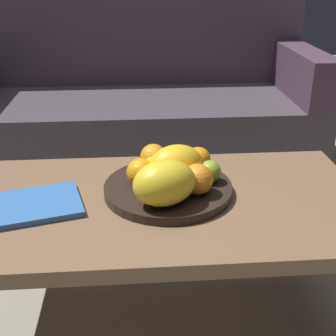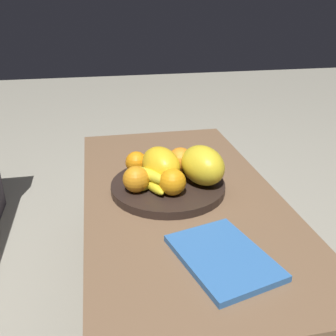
{
  "view_description": "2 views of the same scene",
  "coord_description": "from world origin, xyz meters",
  "px_view_note": "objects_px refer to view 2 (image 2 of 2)",
  "views": [
    {
      "loc": [
        -0.06,
        -1.05,
        1.0
      ],
      "look_at": [
        0.03,
        0.04,
        0.5
      ],
      "focal_mm": 47.81,
      "sensor_mm": 36.0,
      "label": 1
    },
    {
      "loc": [
        -1.0,
        0.24,
        0.98
      ],
      "look_at": [
        0.03,
        0.04,
        0.5
      ],
      "focal_mm": 40.96,
      "sensor_mm": 36.0,
      "label": 2
    }
  ],
  "objects_px": {
    "apple_left": "(159,159)",
    "melon_large_front": "(203,165)",
    "orange_back": "(136,162)",
    "banana_bunch": "(151,180)",
    "melon_smaller_beside": "(161,165)",
    "orange_front": "(173,182)",
    "magazine": "(223,257)",
    "fruit_bowl": "(168,186)",
    "coffee_table": "(181,206)",
    "orange_left": "(180,160)",
    "orange_right": "(136,179)"
  },
  "relations": [
    {
      "from": "banana_bunch",
      "to": "magazine",
      "type": "xyz_separation_m",
      "value": [
        -0.34,
        -0.11,
        -0.04
      ]
    },
    {
      "from": "melon_smaller_beside",
      "to": "banana_bunch",
      "type": "xyz_separation_m",
      "value": [
        -0.04,
        0.04,
        -0.03
      ]
    },
    {
      "from": "orange_right",
      "to": "magazine",
      "type": "height_order",
      "value": "orange_right"
    },
    {
      "from": "orange_front",
      "to": "apple_left",
      "type": "height_order",
      "value": "orange_front"
    },
    {
      "from": "melon_large_front",
      "to": "melon_smaller_beside",
      "type": "xyz_separation_m",
      "value": [
        0.04,
        0.12,
        -0.01
      ]
    },
    {
      "from": "orange_back",
      "to": "banana_bunch",
      "type": "height_order",
      "value": "orange_back"
    },
    {
      "from": "melon_smaller_beside",
      "to": "orange_back",
      "type": "height_order",
      "value": "melon_smaller_beside"
    },
    {
      "from": "banana_bunch",
      "to": "fruit_bowl",
      "type": "bearing_deg",
      "value": -68.71
    },
    {
      "from": "fruit_bowl",
      "to": "orange_right",
      "type": "height_order",
      "value": "orange_right"
    },
    {
      "from": "orange_back",
      "to": "banana_bunch",
      "type": "xyz_separation_m",
      "value": [
        -0.12,
        -0.03,
        -0.01
      ]
    },
    {
      "from": "orange_back",
      "to": "fruit_bowl",
      "type": "bearing_deg",
      "value": -137.94
    },
    {
      "from": "melon_smaller_beside",
      "to": "magazine",
      "type": "height_order",
      "value": "melon_smaller_beside"
    },
    {
      "from": "orange_left",
      "to": "orange_back",
      "type": "height_order",
      "value": "orange_left"
    },
    {
      "from": "fruit_bowl",
      "to": "orange_left",
      "type": "bearing_deg",
      "value": -36.91
    },
    {
      "from": "orange_right",
      "to": "orange_back",
      "type": "relative_size",
      "value": 1.1
    },
    {
      "from": "orange_left",
      "to": "magazine",
      "type": "xyz_separation_m",
      "value": [
        -0.43,
        -0.0,
        -0.06
      ]
    },
    {
      "from": "coffee_table",
      "to": "fruit_bowl",
      "type": "bearing_deg",
      "value": 52.43
    },
    {
      "from": "fruit_bowl",
      "to": "apple_left",
      "type": "relative_size",
      "value": 5.62
    },
    {
      "from": "orange_left",
      "to": "orange_right",
      "type": "height_order",
      "value": "orange_left"
    },
    {
      "from": "orange_right",
      "to": "orange_left",
      "type": "bearing_deg",
      "value": -55.43
    },
    {
      "from": "melon_smaller_beside",
      "to": "apple_left",
      "type": "xyz_separation_m",
      "value": [
        0.09,
        -0.01,
        -0.02
      ]
    },
    {
      "from": "fruit_bowl",
      "to": "orange_front",
      "type": "distance_m",
      "value": 0.09
    },
    {
      "from": "orange_front",
      "to": "orange_left",
      "type": "distance_m",
      "value": 0.16
    },
    {
      "from": "orange_right",
      "to": "banana_bunch",
      "type": "height_order",
      "value": "orange_right"
    },
    {
      "from": "orange_front",
      "to": "apple_left",
      "type": "relative_size",
      "value": 1.25
    },
    {
      "from": "melon_smaller_beside",
      "to": "coffee_table",
      "type": "bearing_deg",
      "value": -133.15
    },
    {
      "from": "orange_front",
      "to": "banana_bunch",
      "type": "xyz_separation_m",
      "value": [
        0.05,
        0.06,
        -0.01
      ]
    },
    {
      "from": "fruit_bowl",
      "to": "melon_large_front",
      "type": "distance_m",
      "value": 0.13
    },
    {
      "from": "apple_left",
      "to": "melon_smaller_beside",
      "type": "bearing_deg",
      "value": 174.41
    },
    {
      "from": "orange_back",
      "to": "banana_bunch",
      "type": "distance_m",
      "value": 0.12
    },
    {
      "from": "orange_left",
      "to": "magazine",
      "type": "relative_size",
      "value": 0.33
    },
    {
      "from": "coffee_table",
      "to": "orange_right",
      "type": "bearing_deg",
      "value": 93.15
    },
    {
      "from": "orange_front",
      "to": "orange_right",
      "type": "height_order",
      "value": "same"
    },
    {
      "from": "banana_bunch",
      "to": "magazine",
      "type": "bearing_deg",
      "value": -161.31
    },
    {
      "from": "banana_bunch",
      "to": "magazine",
      "type": "distance_m",
      "value": 0.36
    },
    {
      "from": "fruit_bowl",
      "to": "melon_smaller_beside",
      "type": "relative_size",
      "value": 2.33
    },
    {
      "from": "melon_smaller_beside",
      "to": "banana_bunch",
      "type": "bearing_deg",
      "value": 139.43
    },
    {
      "from": "melon_large_front",
      "to": "melon_smaller_beside",
      "type": "height_order",
      "value": "melon_large_front"
    },
    {
      "from": "melon_smaller_beside",
      "to": "orange_front",
      "type": "distance_m",
      "value": 0.1
    },
    {
      "from": "melon_large_front",
      "to": "apple_left",
      "type": "relative_size",
      "value": 2.59
    },
    {
      "from": "melon_large_front",
      "to": "banana_bunch",
      "type": "distance_m",
      "value": 0.16
    },
    {
      "from": "fruit_bowl",
      "to": "banana_bunch",
      "type": "distance_m",
      "value": 0.07
    },
    {
      "from": "coffee_table",
      "to": "melon_smaller_beside",
      "type": "bearing_deg",
      "value": 46.85
    },
    {
      "from": "apple_left",
      "to": "melon_large_front",
      "type": "bearing_deg",
      "value": -139.73
    },
    {
      "from": "melon_large_front",
      "to": "magazine",
      "type": "height_order",
      "value": "melon_large_front"
    },
    {
      "from": "orange_right",
      "to": "banana_bunch",
      "type": "xyz_separation_m",
      "value": [
        0.01,
        -0.05,
        -0.01
      ]
    },
    {
      "from": "coffee_table",
      "to": "orange_left",
      "type": "relative_size",
      "value": 13.78
    },
    {
      "from": "fruit_bowl",
      "to": "orange_back",
      "type": "distance_m",
      "value": 0.14
    },
    {
      "from": "melon_large_front",
      "to": "melon_smaller_beside",
      "type": "bearing_deg",
      "value": 71.93
    },
    {
      "from": "orange_left",
      "to": "orange_right",
      "type": "relative_size",
      "value": 1.06
    }
  ]
}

